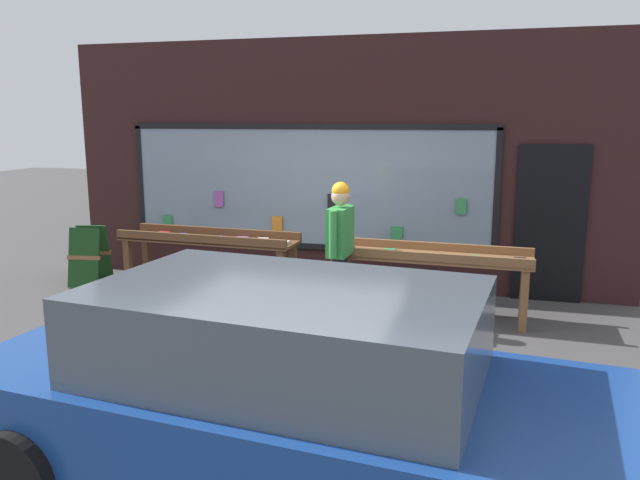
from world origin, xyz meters
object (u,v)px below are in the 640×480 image
person_browsing (340,241)px  sandwich_board_sign (90,255)px  parked_car (287,388)px  display_table_right (429,261)px  small_dog (377,308)px  display_table_left (209,245)px

person_browsing → sandwich_board_sign: (-3.99, 0.69, -0.56)m
parked_car → sandwich_board_sign: bearing=142.1°
display_table_right → sandwich_board_sign: (-4.99, 0.20, -0.26)m
small_dog → person_browsing: bearing=90.0°
display_table_right → person_browsing: (-1.01, -0.49, 0.30)m
display_table_right → parked_car: parked_car is taller
person_browsing → parked_car: bearing=-168.2°
display_table_right → parked_car: (-0.49, -4.05, 0.04)m
display_table_left → display_table_right: size_ratio=1.00×
display_table_right → small_dog: display_table_right is taller
sandwich_board_sign → display_table_right: bearing=-12.4°
display_table_right → sandwich_board_sign: display_table_right is taller
person_browsing → small_dog: (0.51, -0.30, -0.71)m
display_table_left → parked_car: (2.47, -4.05, -0.00)m
sandwich_board_sign → small_dog: bearing=-22.5°
sandwich_board_sign → parked_car: (4.50, -4.25, 0.30)m
sandwich_board_sign → parked_car: 6.20m
small_dog → display_table_left: bearing=102.5°
display_table_right → display_table_left: bearing=180.0°
parked_car → small_dog: bearing=95.6°
person_browsing → sandwich_board_sign: size_ratio=1.97×
display_table_right → small_dog: (-0.50, -0.79, -0.41)m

